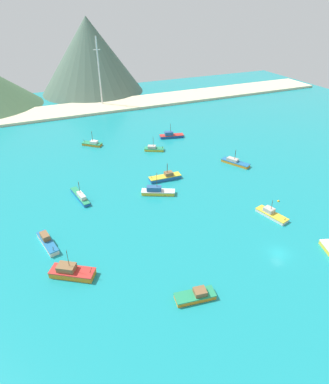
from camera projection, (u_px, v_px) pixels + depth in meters
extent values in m
cube|color=teal|center=(211.00, 191.00, 96.72)|extent=(260.00, 280.00, 0.50)
cube|color=orange|center=(195.00, 297.00, 62.12)|extent=(8.03, 3.89, 0.86)
cube|color=#238C5B|center=(195.00, 295.00, 61.85)|extent=(8.19, 3.97, 0.20)
cube|color=brown|center=(200.00, 292.00, 61.77)|extent=(2.61, 2.41, 0.94)
cube|color=#1E5BA8|center=(80.00, 197.00, 92.80)|extent=(3.69, 10.82, 0.79)
cube|color=#238C5B|center=(80.00, 195.00, 92.54)|extent=(3.76, 11.04, 0.20)
cube|color=beige|center=(81.00, 196.00, 91.27)|extent=(2.07, 4.27, 1.08)
cylinder|color=#4C3823|center=(79.00, 187.00, 90.63)|extent=(0.15, 0.15, 3.60)
cube|color=#1E5BA8|center=(165.00, 178.00, 102.17)|extent=(10.10, 3.14, 1.06)
cube|color=gold|center=(165.00, 176.00, 101.84)|extent=(10.30, 3.21, 0.20)
cube|color=brown|center=(169.00, 174.00, 101.88)|extent=(2.62, 2.13, 1.13)
cylinder|color=#4C3823|center=(151.00, 177.00, 100.13)|extent=(0.63, 0.15, 1.44)
cylinder|color=#4C3823|center=(167.00, 168.00, 100.63)|extent=(0.20, 0.20, 3.06)
cube|color=orange|center=(92.00, 144.00, 125.44)|extent=(7.46, 6.94, 0.83)
cube|color=#238C5B|center=(92.00, 143.00, 125.18)|extent=(7.61, 7.07, 0.20)
cube|color=silver|center=(94.00, 142.00, 124.65)|extent=(3.34, 3.28, 0.94)
cylinder|color=#4C3823|center=(84.00, 141.00, 125.75)|extent=(0.47, 0.42, 1.13)
cylinder|color=#4C3823|center=(92.00, 136.00, 123.57)|extent=(0.17, 0.17, 3.71)
cube|color=silver|center=(272.00, 215.00, 85.17)|extent=(4.83, 8.93, 0.73)
cube|color=gold|center=(272.00, 214.00, 84.93)|extent=(4.93, 9.11, 0.20)
cube|color=#B2ADA3|center=(269.00, 210.00, 85.28)|extent=(2.65, 3.01, 1.16)
cylinder|color=#4C3823|center=(285.00, 219.00, 82.15)|extent=(0.23, 0.48, 1.00)
cylinder|color=#4C3823|center=(272.00, 205.00, 83.95)|extent=(0.11, 0.11, 2.64)
cube|color=gold|center=(158.00, 193.00, 94.70)|extent=(9.69, 6.40, 0.97)
cube|color=white|center=(158.00, 191.00, 94.39)|extent=(9.88, 6.53, 0.20)
cube|color=#28568C|center=(154.00, 188.00, 94.02)|extent=(4.62, 3.52, 1.37)
cylinder|color=#4C3823|center=(157.00, 180.00, 92.47)|extent=(0.12, 0.12, 4.46)
cube|color=orange|center=(73.00, 273.00, 67.10)|extent=(9.35, 7.62, 1.22)
cube|color=red|center=(72.00, 271.00, 66.73)|extent=(9.53, 7.78, 0.20)
cube|color=brown|center=(66.00, 267.00, 66.50)|extent=(4.36, 3.99, 1.27)
cylinder|color=#4C3823|center=(91.00, 270.00, 65.77)|extent=(0.65, 0.48, 1.64)
cylinder|color=#4C3823|center=(68.00, 258.00, 65.01)|extent=(0.11, 0.11, 4.10)
cube|color=silver|center=(48.00, 243.00, 75.27)|extent=(4.09, 9.39, 1.08)
cube|color=#1E669E|center=(47.00, 241.00, 74.94)|extent=(4.17, 9.58, 0.20)
cube|color=brown|center=(45.00, 236.00, 75.33)|extent=(2.18, 3.17, 1.29)
cylinder|color=#4C3823|center=(53.00, 249.00, 71.77)|extent=(0.26, 0.64, 1.46)
cube|color=#14478C|center=(172.00, 136.00, 132.39)|extent=(9.90, 4.84, 0.93)
cube|color=red|center=(172.00, 135.00, 132.10)|extent=(10.09, 4.93, 0.20)
cube|color=#28568C|center=(169.00, 133.00, 131.48)|extent=(3.66, 2.76, 1.44)
cylinder|color=#4C3823|center=(170.00, 128.00, 130.34)|extent=(0.12, 0.12, 3.33)
cube|color=orange|center=(235.00, 163.00, 111.44)|extent=(6.93, 9.87, 0.84)
cube|color=#1E669E|center=(236.00, 162.00, 111.17)|extent=(7.07, 10.07, 0.20)
cube|color=#B2ADA3|center=(233.00, 159.00, 111.55)|extent=(3.57, 4.34, 0.84)
cylinder|color=#4C3823|center=(235.00, 155.00, 110.08)|extent=(0.17, 0.17, 3.24)
cube|color=gold|center=(154.00, 149.00, 121.29)|extent=(7.46, 5.61, 0.80)
cube|color=#238C5B|center=(154.00, 148.00, 121.03)|extent=(7.61, 5.73, 0.20)
cube|color=#B2ADA3|center=(152.00, 147.00, 120.79)|extent=(3.52, 3.11, 0.91)
cylinder|color=#4C3823|center=(163.00, 147.00, 120.59)|extent=(0.50, 0.34, 1.09)
cylinder|color=#4C3823|center=(153.00, 141.00, 119.59)|extent=(0.11, 0.11, 3.57)
sphere|color=gold|center=(278.00, 201.00, 91.47)|extent=(0.63, 0.63, 0.63)
cube|color=beige|center=(119.00, 104.00, 170.37)|extent=(247.00, 21.80, 1.20)
cone|color=#4C6656|center=(90.00, 56.00, 184.97)|extent=(59.11, 59.11, 40.45)
cylinder|color=silver|center=(99.00, 73.00, 161.89)|extent=(0.72, 0.72, 33.31)
cylinder|color=silver|center=(97.00, 50.00, 156.34)|extent=(3.33, 0.36, 0.36)
cylinder|color=silver|center=(98.00, 64.00, 159.81)|extent=(0.36, 2.66, 0.36)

